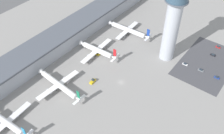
{
  "coord_description": "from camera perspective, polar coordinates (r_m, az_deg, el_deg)",
  "views": [
    {
      "loc": [
        -110.35,
        -75.38,
        141.24
      ],
      "look_at": [
        -1.86,
        7.66,
        13.48
      ],
      "focal_mm": 40.0,
      "sensor_mm": 36.0,
      "label": 1
    }
  ],
  "objects": [
    {
      "name": "ground_plane",
      "position": [
        194.44,
        2.13,
        -3.54
      ],
      "size": [
        1000.0,
        1000.0,
        0.0
      ],
      "primitive_type": "plane",
      "color": "gray"
    },
    {
      "name": "terminal_building",
      "position": [
        226.15,
        -12.41,
        5.75
      ],
      "size": [
        252.43,
        25.0,
        15.2
      ],
      "color": "#A3A8B2",
      "rests_on": "ground"
    },
    {
      "name": "control_tower",
      "position": [
        202.04,
        13.56,
        9.42
      ],
      "size": [
        17.53,
        17.53,
        64.94
      ],
      "color": "#ADB2BC",
      "rests_on": "ground"
    },
    {
      "name": "parking_lot_surface",
      "position": [
        225.3,
        20.88,
        0.88
      ],
      "size": [
        64.0,
        40.0,
        0.01
      ],
      "primitive_type": "cube",
      "color": "#424247",
      "rests_on": "ground"
    },
    {
      "name": "airplane_gate_alpha",
      "position": [
        179.38,
        -22.88,
        -11.68
      ],
      "size": [
        39.93,
        38.03,
        12.73
      ],
      "color": "white",
      "rests_on": "ground"
    },
    {
      "name": "airplane_gate_bravo",
      "position": [
        190.3,
        -12.02,
        -4.01
      ],
      "size": [
        38.55,
        45.78,
        13.45
      ],
      "color": "white",
      "rests_on": "ground"
    },
    {
      "name": "airplane_gate_charlie",
      "position": [
        216.83,
        -3.35,
        3.83
      ],
      "size": [
        39.49,
        38.76,
        13.66
      ],
      "color": "white",
      "rests_on": "ground"
    },
    {
      "name": "airplane_gate_delta",
      "position": [
        241.51,
        3.74,
        8.44
      ],
      "size": [
        34.58,
        44.9,
        13.34
      ],
      "color": "white",
      "rests_on": "ground"
    },
    {
      "name": "service_truck_catering",
      "position": [
        197.81,
        -9.98,
        -2.87
      ],
      "size": [
        7.56,
        4.01,
        3.18
      ],
      "color": "black",
      "rests_on": "ground"
    },
    {
      "name": "service_truck_fuel",
      "position": [
        194.35,
        -4.42,
        -3.27
      ],
      "size": [
        5.64,
        2.57,
        2.93
      ],
      "color": "black",
      "rests_on": "ground"
    },
    {
      "name": "service_truck_baggage",
      "position": [
        219.07,
        -3.58,
        3.13
      ],
      "size": [
        3.13,
        7.12,
        2.48
      ],
      "color": "black",
      "rests_on": "ground"
    },
    {
      "name": "car_red_hatchback",
      "position": [
        245.57,
        23.08,
        4.22
      ],
      "size": [
        1.84,
        4.18,
        1.43
      ],
      "color": "black",
      "rests_on": "ground"
    },
    {
      "name": "car_silver_sedan",
      "position": [
        213.98,
        22.82,
        -2.22
      ],
      "size": [
        1.86,
        4.12,
        1.49
      ],
      "color": "black",
      "rests_on": "ground"
    },
    {
      "name": "car_blue_compact",
      "position": [
        234.67,
        22.07,
        2.58
      ],
      "size": [
        1.84,
        4.52,
        1.44
      ],
      "color": "black",
      "rests_on": "ground"
    },
    {
      "name": "car_navy_sedan",
      "position": [
        217.39,
        16.37,
        0.64
      ],
      "size": [
        1.89,
        4.56,
        1.41
      ],
      "color": "black",
      "rests_on": "ground"
    },
    {
      "name": "car_white_wagon",
      "position": [
        215.79,
        19.65,
        -0.69
      ],
      "size": [
        1.83,
        4.78,
        1.42
      ],
      "color": "black",
      "rests_on": "ground"
    }
  ]
}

